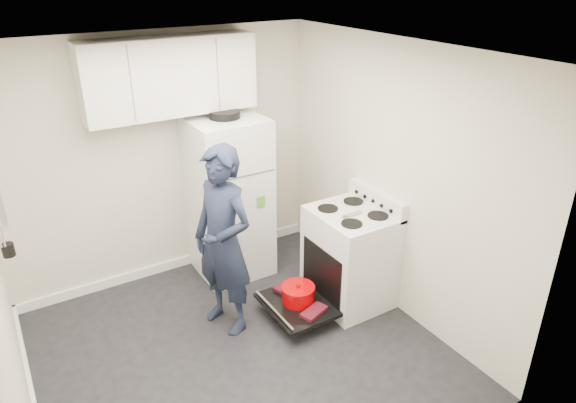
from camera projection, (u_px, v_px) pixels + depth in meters
room at (229, 228)px, 3.90m from camera, size 3.21×3.21×2.51m
electric_range at (349, 258)px, 4.92m from camera, size 0.66×0.76×1.10m
open_oven_door at (297, 299)px, 4.78m from camera, size 0.55×0.72×0.24m
refrigerator at (229, 197)px, 5.27m from camera, size 0.72×0.74×1.76m
upper_cabinets at (170, 76)px, 4.66m from camera, size 1.60×0.33×0.70m
person at (223, 242)px, 4.41m from camera, size 0.60×0.73×1.73m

